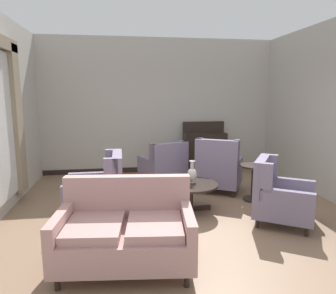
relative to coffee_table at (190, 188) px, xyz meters
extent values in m
plane|color=#896B51|center=(-0.18, -0.39, -0.40)|extent=(8.93, 8.93, 0.00)
cube|color=#BCB7AD|center=(-0.18, 2.80, 1.23)|extent=(5.86, 0.08, 3.25)
cube|color=#BCB7AD|center=(-3.04, 0.57, 1.23)|extent=(0.08, 4.47, 3.25)
cube|color=#BCB7AD|center=(2.67, 0.57, 1.23)|extent=(0.08, 4.47, 3.25)
cube|color=black|center=(-0.18, 2.75, -0.34)|extent=(5.70, 0.03, 0.12)
cube|color=gray|center=(-2.92, 1.00, 1.08)|extent=(0.10, 0.32, 2.59)
cylinder|color=black|center=(0.00, 0.00, 0.07)|extent=(0.91, 0.91, 0.04)
cylinder|color=black|center=(0.00, 0.00, -0.15)|extent=(0.10, 0.10, 0.40)
cube|color=black|center=(0.22, 0.02, -0.36)|extent=(0.28, 0.09, 0.07)
cube|color=black|center=(-0.11, 0.19, -0.36)|extent=(0.19, 0.27, 0.07)
cube|color=black|center=(-0.09, -0.20, -0.36)|extent=(0.17, 0.28, 0.07)
cylinder|color=beige|center=(0.04, 0.05, 0.09)|extent=(0.09, 0.09, 0.02)
ellipsoid|color=beige|center=(0.04, 0.05, 0.22)|extent=(0.16, 0.16, 0.22)
cylinder|color=beige|center=(0.04, 0.05, 0.39)|extent=(0.06, 0.06, 0.12)
torus|color=beige|center=(0.04, 0.05, 0.44)|extent=(0.11, 0.11, 0.02)
cube|color=tan|center=(-1.08, -1.57, -0.10)|extent=(1.58, 1.05, 0.32)
cube|color=tan|center=(-1.05, -1.19, 0.32)|extent=(1.50, 0.30, 0.51)
cube|color=tan|center=(-1.42, -1.57, 0.11)|extent=(0.67, 0.76, 0.10)
cube|color=tan|center=(-0.76, -1.64, 0.11)|extent=(0.67, 0.76, 0.10)
cube|color=tan|center=(-1.78, -1.55, 0.17)|extent=(0.19, 0.80, 0.22)
cube|color=tan|center=(-0.40, -1.69, 0.17)|extent=(0.19, 0.80, 0.22)
cylinder|color=black|center=(-1.77, -1.87, -0.33)|extent=(0.06, 0.06, 0.14)
cylinder|color=black|center=(-0.48, -2.00, -0.33)|extent=(0.06, 0.06, 0.14)
cylinder|color=black|center=(-1.69, -1.13, -0.33)|extent=(0.06, 0.06, 0.14)
cylinder|color=black|center=(-0.40, -1.27, -0.33)|extent=(0.06, 0.06, 0.14)
cube|color=slate|center=(-0.28, 1.47, -0.11)|extent=(1.02, 1.04, 0.29)
cube|color=slate|center=(-0.15, 1.16, 0.31)|extent=(0.77, 0.42, 0.54)
cube|color=slate|center=(0.13, 1.36, 0.37)|extent=(0.17, 0.22, 0.41)
cube|color=slate|center=(-0.50, 1.12, 0.37)|extent=(0.17, 0.22, 0.41)
cube|color=slate|center=(0.02, 1.64, 0.13)|extent=(0.36, 0.70, 0.20)
cube|color=slate|center=(-0.61, 1.39, 0.13)|extent=(0.36, 0.70, 0.20)
cylinder|color=black|center=(-0.11, 1.89, -0.33)|extent=(0.06, 0.06, 0.14)
cylinder|color=black|center=(-0.68, 1.66, -0.33)|extent=(0.06, 0.06, 0.14)
cylinder|color=black|center=(0.13, 1.28, -0.33)|extent=(0.06, 0.06, 0.14)
cylinder|color=black|center=(-0.44, 1.05, -0.33)|extent=(0.06, 0.06, 0.14)
cube|color=slate|center=(0.81, 1.00, -0.11)|extent=(1.09, 1.08, 0.30)
cube|color=slate|center=(0.66, 0.72, 0.37)|extent=(0.78, 0.52, 0.64)
cube|color=slate|center=(1.01, 0.62, 0.44)|extent=(0.19, 0.22, 0.49)
cube|color=slate|center=(0.39, 0.97, 0.44)|extent=(0.19, 0.22, 0.49)
cube|color=slate|center=(1.15, 0.87, 0.16)|extent=(0.42, 0.64, 0.23)
cube|color=slate|center=(0.53, 1.21, 0.16)|extent=(0.42, 0.64, 0.23)
cylinder|color=black|center=(1.25, 1.11, -0.33)|extent=(0.06, 0.06, 0.14)
cylinder|color=black|center=(0.68, 1.43, -0.33)|extent=(0.06, 0.06, 0.14)
cylinder|color=black|center=(0.95, 0.57, -0.33)|extent=(0.06, 0.06, 0.14)
cylinder|color=black|center=(0.38, 0.88, -0.33)|extent=(0.06, 0.06, 0.14)
cube|color=slate|center=(-1.53, -0.14, -0.11)|extent=(0.87, 0.81, 0.29)
cube|color=slate|center=(-1.17, -0.13, 0.34)|extent=(0.15, 0.80, 0.61)
cube|color=slate|center=(-1.27, 0.21, 0.41)|extent=(0.20, 0.10, 0.47)
cube|color=slate|center=(-1.26, -0.48, 0.41)|extent=(0.20, 0.10, 0.47)
cube|color=slate|center=(-1.59, 0.21, 0.16)|extent=(0.76, 0.11, 0.24)
cube|color=slate|center=(-1.58, -0.49, 0.16)|extent=(0.76, 0.11, 0.24)
cylinder|color=black|center=(-1.88, 0.18, -0.33)|extent=(0.06, 0.06, 0.14)
cylinder|color=black|center=(-1.88, -0.46, -0.33)|extent=(0.06, 0.06, 0.14)
cylinder|color=black|center=(-1.19, 0.18, -0.33)|extent=(0.06, 0.06, 0.14)
cylinder|color=black|center=(-1.18, -0.45, -0.33)|extent=(0.06, 0.06, 0.14)
cube|color=slate|center=(1.28, -0.70, -0.10)|extent=(1.11, 1.10, 0.30)
cube|color=slate|center=(0.99, -0.52, 0.32)|extent=(0.54, 0.73, 0.54)
cube|color=slate|center=(0.88, -0.85, 0.38)|extent=(0.22, 0.19, 0.41)
cube|color=slate|center=(1.25, -0.28, 0.38)|extent=(0.22, 0.19, 0.41)
cube|color=slate|center=(1.14, -1.01, 0.14)|extent=(0.66, 0.47, 0.18)
cube|color=slate|center=(1.50, -0.44, 0.14)|extent=(0.66, 0.47, 0.18)
cylinder|color=black|center=(1.39, -1.14, -0.33)|extent=(0.06, 0.06, 0.14)
cylinder|color=black|center=(1.72, -0.62, -0.33)|extent=(0.06, 0.06, 0.14)
cylinder|color=black|center=(0.83, -0.78, -0.33)|extent=(0.06, 0.06, 0.14)
cylinder|color=black|center=(1.16, -0.26, -0.33)|extent=(0.06, 0.06, 0.14)
cylinder|color=black|center=(1.25, 0.36, 0.26)|extent=(0.52, 0.52, 0.03)
cylinder|color=black|center=(1.25, 0.36, -0.08)|extent=(0.07, 0.07, 0.64)
cylinder|color=black|center=(1.25, 0.36, -0.38)|extent=(0.34, 0.34, 0.04)
cube|color=black|center=(0.92, 2.50, 0.14)|extent=(1.05, 0.35, 0.88)
cube|color=black|center=(0.92, 2.65, 0.72)|extent=(1.05, 0.04, 0.27)
cube|color=black|center=(0.44, 2.38, -0.35)|extent=(0.06, 0.06, 0.10)
cube|color=black|center=(1.39, 2.38, -0.35)|extent=(0.06, 0.06, 0.10)
cube|color=black|center=(0.44, 2.62, -0.35)|extent=(0.06, 0.06, 0.10)
cube|color=black|center=(1.39, 2.62, -0.35)|extent=(0.06, 0.06, 0.10)
camera|label=1|loc=(-1.09, -4.81, 1.54)|focal=33.17mm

